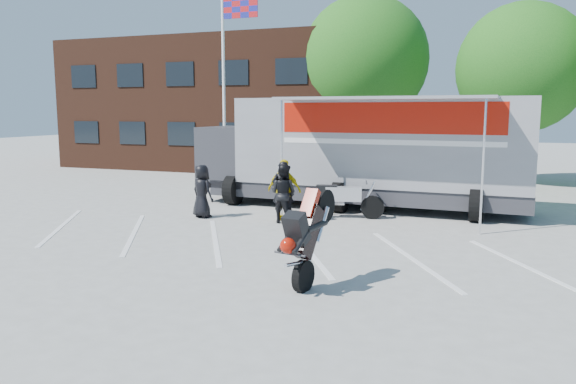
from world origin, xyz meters
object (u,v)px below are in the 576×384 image
Objects in this scene: spectator_leather_b at (283,191)px; spectator_hivis at (284,190)px; parked_motorcycle at (345,218)px; stunt_bike_rider at (320,282)px; spectator_leather_a at (202,191)px; tree_left at (365,60)px; transporter_truck at (364,208)px; spectator_leather_c at (283,194)px; flagpole at (229,64)px; tree_mid at (522,68)px.

spectator_leather_b is 0.98× the size of spectator_hivis.
parked_motorcycle is 1.19× the size of stunt_bike_rider.
stunt_bike_rider is 1.10× the size of spectator_hivis.
spectator_leather_a is at bearing 147.78° from stunt_bike_rider.
tree_left is 12.56m from parked_motorcycle.
tree_left reaches higher than spectator_leather_b.
spectator_leather_c is at bearing -114.59° from transporter_truck.
flagpole reaches higher than parked_motorcycle.
spectator_leather_a is at bearing -70.71° from flagpole.
spectator_leather_c is at bearing 116.08° from parked_motorcycle.
tree_left is 18.48m from stunt_bike_rider.
spectator_leather_a is at bearing -99.08° from tree_left.
spectator_leather_a is 2.57m from spectator_leather_c.
parked_motorcycle is (-0.13, -1.99, 0.00)m from transporter_truck.
tree_mid is at bearing -107.28° from spectator_leather_c.
transporter_truck is 5.43m from spectator_leather_a.
spectator_leather_a is (-4.05, -1.38, 0.80)m from parked_motorcycle.
tree_left reaches higher than parked_motorcycle.
spectator_leather_b is (4.71, -6.06, -4.18)m from flagpole.
flagpole is at bearing 134.27° from stunt_bike_rider.
flagpole is at bearing -48.57° from spectator_leather_a.
parked_motorcycle is at bearing -127.34° from spectator_leather_c.
tree_mid reaches higher than transporter_truck.
stunt_bike_rider is 5.72m from spectator_leather_c.
transporter_truck is at bearing -114.08° from spectator_hivis.
stunt_bike_rider is 1.12× the size of spectator_leather_b.
stunt_bike_rider is (3.24, -17.32, -5.57)m from tree_left.
transporter_truck is at bearing -25.54° from flagpole.
tree_left is at bearing -101.43° from spectator_leather_b.
tree_left is at bearing -81.60° from spectator_hivis.
flagpole reaches higher than spectator_hivis.
spectator_leather_b is (-6.54, -11.06, -4.07)m from tree_mid.
stunt_bike_rider is at bearing 123.45° from spectator_hivis.
spectator_leather_b is at bearing -118.25° from transporter_truck.
transporter_truck reaches higher than spectator_leather_b.
parked_motorcycle is at bearing -79.43° from tree_left.
parked_motorcycle is 1.31× the size of spectator_hivis.
flagpole is 1.04× the size of tree_mid.
transporter_truck reaches higher than spectator_leather_a.
stunt_bike_rider is 1.16× the size of spectator_leather_c.
spectator_leather_a is 0.94× the size of spectator_leather_c.
transporter_truck is 6.66× the size of spectator_leather_c.
flagpole is 8.05m from spectator_leather_a.
spectator_leather_b is (2.45, 0.38, 0.08)m from spectator_leather_a.
tree_mid is 4.29× the size of spectator_hivis.
transporter_truck is 5.75× the size of stunt_bike_rider.
tree_left is 3.69× the size of parked_motorcycle.
flagpole is at bearing -45.71° from spectator_hivis.
spectator_hivis reaches higher than spectator_leather_a.
spectator_leather_c is at bearing -155.36° from spectator_leather_a.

